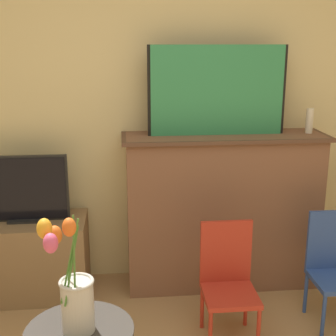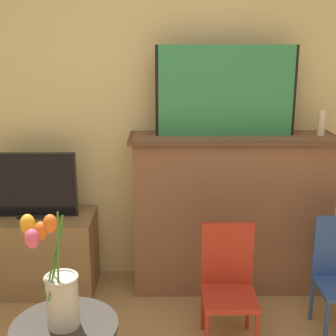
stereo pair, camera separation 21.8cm
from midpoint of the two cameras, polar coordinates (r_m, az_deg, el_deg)
The scene contains 8 objects.
wall_back at distance 3.35m, azimuth 2.24°, elevation 8.66°, with size 8.00×0.06×2.70m.
fireplace_mantel at distance 3.37m, azimuth 9.46°, elevation -5.19°, with size 1.41×0.42×1.11m.
painting at distance 3.17m, azimuth 9.06°, elevation 9.23°, with size 0.94×0.03×0.60m.
mantel_candle at distance 3.36m, azimuth 20.00°, elevation 5.18°, with size 0.05×0.05×0.17m.
tv_stand at distance 3.48m, azimuth -13.79°, elevation -10.01°, with size 0.80×0.43×0.55m.
tv_monitor at distance 3.31m, azimuth -14.31°, elevation -2.17°, with size 0.60×0.12×0.46m.
chair_red at distance 2.85m, azimuth 9.58°, elevation -13.35°, with size 0.31×0.31×0.71m.
vase_tulips at distance 2.01m, azimuth -10.15°, elevation -14.20°, with size 0.20×0.21×0.54m.
Camera 2 is at (-0.06, -1.20, 1.74)m, focal length 50.00 mm.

